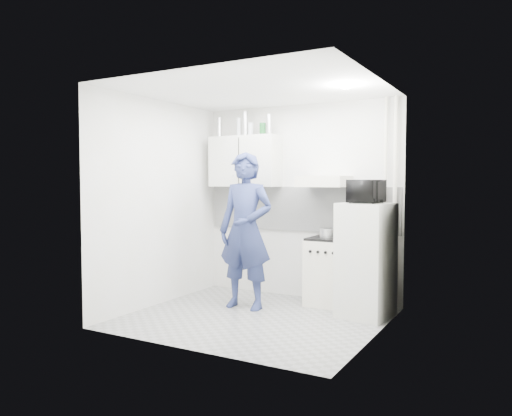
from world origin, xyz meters
The scene contains 23 objects.
floor centered at (0.00, 0.00, 0.00)m, with size 2.80×2.80×0.00m, color gray.
ceiling centered at (0.00, 0.00, 2.60)m, with size 2.80×2.80×0.00m, color white.
wall_back centered at (0.00, 1.25, 1.30)m, with size 2.80×2.80×0.00m, color silver.
wall_left centered at (-1.40, 0.00, 1.30)m, with size 2.60×2.60×0.00m, color silver.
wall_right centered at (1.40, 0.00, 1.30)m, with size 2.60×2.60×0.00m, color silver.
person centered at (-0.32, 0.36, 0.96)m, with size 0.70×0.46×1.93m, color navy.
stove centered at (0.53, 1.00, 0.42)m, with size 0.52×0.52×0.83m, color silver.
fridge centered at (1.10, 0.67, 0.66)m, with size 0.55×0.55×1.32m, color silver.
stove_top centered at (0.53, 1.00, 0.85)m, with size 0.50×0.50×0.03m, color black.
saucepan centered at (0.50, 1.00, 0.92)m, with size 0.20×0.20×0.11m, color silver.
microwave centered at (1.10, 0.67, 1.46)m, with size 0.33×0.48×0.27m, color black.
bottle_a centered at (-1.18, 1.07, 2.34)m, with size 0.07×0.07×0.28m, color silver.
bottle_c centered at (-0.86, 1.07, 2.33)m, with size 0.06×0.06×0.26m, color #B2B7BC.
bottle_d centered at (-0.75, 1.07, 2.37)m, with size 0.08×0.08×0.34m, color silver.
canister_a centered at (-0.66, 1.07, 2.29)m, with size 0.07×0.07×0.18m, color #B2B7BC.
canister_b centered at (-0.47, 1.07, 2.28)m, with size 0.09×0.09×0.17m, color #144C1E.
bottle_e centered at (-0.38, 1.07, 2.34)m, with size 0.07×0.07×0.28m, color silver.
upper_cabinet centered at (-0.75, 1.07, 1.85)m, with size 1.00×0.35×0.70m, color silver.
range_hood centered at (0.45, 1.00, 1.57)m, with size 0.60×0.50×0.14m, color silver.
backsplash centered at (0.00, 1.24, 1.20)m, with size 2.74×0.03×0.60m, color white.
pipe_a centered at (1.30, 1.17, 1.30)m, with size 0.05×0.05×2.60m, color silver.
pipe_b centered at (1.18, 1.17, 1.30)m, with size 0.04×0.04×2.60m, color silver.
ceiling_spot_fixture centered at (1.00, 0.20, 2.57)m, with size 0.10×0.10×0.02m, color white.
Camera 1 is at (2.77, -4.94, 1.56)m, focal length 35.00 mm.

